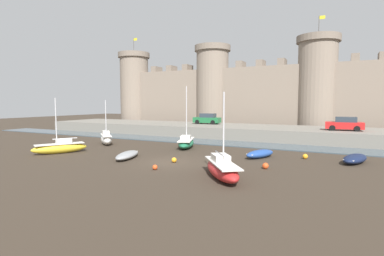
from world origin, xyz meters
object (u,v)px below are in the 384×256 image
(sailboat_near_channel_left, at_px, (186,143))
(car_quay_centre_east, at_px, (345,124))
(mooring_buoy_near_shore, at_px, (174,160))
(car_quay_west, at_px, (207,119))
(sailboat_foreground_right, at_px, (60,147))
(mooring_buoy_mid_mud, at_px, (155,167))
(rowboat_foreground_left, at_px, (355,159))
(mooring_buoy_off_centre, at_px, (265,166))
(sailboat_midflat_left, at_px, (222,169))
(rowboat_midflat_centre, at_px, (260,154))
(rowboat_near_channel_right, at_px, (127,155))
(mooring_buoy_near_channel, at_px, (305,156))
(sailboat_foreground_centre, at_px, (106,139))

(sailboat_near_channel_left, height_order, car_quay_centre_east, sailboat_near_channel_left)
(mooring_buoy_near_shore, distance_m, car_quay_west, 22.35)
(sailboat_foreground_right, height_order, mooring_buoy_mid_mud, sailboat_foreground_right)
(sailboat_near_channel_left, xyz_separation_m, rowboat_foreground_left, (16.01, -1.20, -0.18))
(mooring_buoy_off_centre, distance_m, mooring_buoy_near_shore, 7.25)
(mooring_buoy_mid_mud, relative_size, mooring_buoy_near_shore, 0.90)
(sailboat_midflat_left, xyz_separation_m, rowboat_midflat_centre, (0.42, 8.14, -0.24))
(rowboat_midflat_centre, bearing_deg, rowboat_near_channel_right, -151.78)
(sailboat_foreground_right, relative_size, mooring_buoy_near_shore, 12.80)
(car_quay_west, bearing_deg, mooring_buoy_near_channel, -43.02)
(rowboat_near_channel_right, relative_size, car_quay_west, 1.00)
(rowboat_foreground_left, xyz_separation_m, car_quay_centre_east, (-0.78, 12.29, 1.98))
(mooring_buoy_off_centre, distance_m, mooring_buoy_mid_mud, 8.10)
(mooring_buoy_off_centre, bearing_deg, car_quay_west, 124.06)
(sailboat_foreground_right, relative_size, mooring_buoy_near_channel, 11.94)
(sailboat_foreground_right, height_order, mooring_buoy_near_channel, sailboat_foreground_right)
(mooring_buoy_mid_mud, height_order, car_quay_west, car_quay_west)
(sailboat_near_channel_left, relative_size, mooring_buoy_near_channel, 14.90)
(sailboat_midflat_left, distance_m, rowboat_foreground_left, 12.13)
(mooring_buoy_near_channel, distance_m, mooring_buoy_off_centre, 5.87)
(rowboat_near_channel_right, height_order, sailboat_foreground_right, sailboat_foreground_right)
(rowboat_midflat_centre, xyz_separation_m, sailboat_near_channel_left, (-8.61, 2.33, 0.18))
(mooring_buoy_near_channel, distance_m, mooring_buoy_near_shore, 11.36)
(sailboat_midflat_left, distance_m, sailboat_foreground_right, 17.41)
(sailboat_foreground_right, xyz_separation_m, mooring_buoy_mid_mud, (12.12, -1.80, -0.38))
(rowboat_near_channel_right, xyz_separation_m, car_quay_west, (-1.96, 21.56, 2.05))
(sailboat_midflat_left, xyz_separation_m, sailboat_foreground_right, (-17.32, 1.82, -0.04))
(rowboat_midflat_centre, bearing_deg, sailboat_foreground_centre, 178.38)
(mooring_buoy_near_channel, height_order, car_quay_west, car_quay_west)
(rowboat_midflat_centre, relative_size, rowboat_foreground_left, 0.90)
(rowboat_near_channel_right, relative_size, mooring_buoy_near_shore, 10.07)
(sailboat_foreground_right, bearing_deg, car_quay_west, 76.16)
(rowboat_midflat_centre, xyz_separation_m, mooring_buoy_near_shore, (-5.71, -5.22, -0.17))
(rowboat_near_channel_right, distance_m, mooring_buoy_near_shore, 4.57)
(sailboat_near_channel_left, distance_m, mooring_buoy_mid_mud, 10.88)
(car_quay_west, relative_size, car_quay_centre_east, 1.00)
(sailboat_midflat_left, height_order, rowboat_foreground_left, sailboat_midflat_left)
(sailboat_near_channel_left, bearing_deg, car_quay_west, 104.79)
(rowboat_foreground_left, bearing_deg, mooring_buoy_near_channel, 178.30)
(car_quay_west, bearing_deg, mooring_buoy_off_centre, -55.94)
(rowboat_near_channel_right, bearing_deg, mooring_buoy_near_shore, 3.68)
(rowboat_foreground_left, height_order, car_quay_centre_east, car_quay_centre_east)
(sailboat_foreground_centre, relative_size, mooring_buoy_mid_mud, 13.74)
(mooring_buoy_near_channel, bearing_deg, sailboat_near_channel_left, 174.91)
(rowboat_midflat_centre, relative_size, car_quay_centre_east, 0.86)
(mooring_buoy_mid_mud, bearing_deg, car_quay_centre_east, 60.40)
(rowboat_near_channel_right, height_order, mooring_buoy_near_channel, rowboat_near_channel_right)
(rowboat_near_channel_right, xyz_separation_m, mooring_buoy_near_shore, (4.56, 0.29, -0.10))
(mooring_buoy_near_shore, bearing_deg, car_quay_west, 107.04)
(mooring_buoy_near_shore, bearing_deg, mooring_buoy_mid_mud, -88.20)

